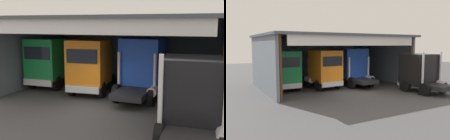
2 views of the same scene
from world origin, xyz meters
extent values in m
plane|color=#4C4C4F|center=(0.00, 0.00, 0.00)|extent=(80.00, 80.00, 0.00)
cube|color=slate|center=(0.00, 9.39, 2.45)|extent=(13.58, 0.24, 4.89)
cube|color=slate|center=(-6.79, 4.70, 2.45)|extent=(0.24, 9.39, 4.89)
cube|color=#474E55|center=(0.00, 4.43, 4.99)|extent=(14.18, 9.92, 0.20)
cube|color=white|center=(0.00, -0.21, 4.54)|extent=(12.22, 0.12, 0.90)
cube|color=#197F3D|center=(-5.13, 3.91, 2.19)|extent=(2.36, 2.60, 2.84)
cube|color=black|center=(-5.14, 2.60, 2.68)|extent=(1.99, 0.07, 0.85)
cube|color=silver|center=(-5.14, 2.57, 0.67)|extent=(2.22, 0.18, 0.44)
cube|color=#232326|center=(-5.12, 5.83, 0.70)|extent=(1.78, 3.50, 0.36)
cylinder|color=silver|center=(-4.07, 5.35, 1.85)|extent=(0.18, 0.18, 2.67)
cylinder|color=silver|center=(-6.18, 5.36, 1.85)|extent=(0.18, 0.18, 2.67)
cylinder|color=silver|center=(-6.18, 5.54, 0.82)|extent=(0.57, 1.20, 0.56)
cylinder|color=black|center=(-4.12, 3.39, 0.52)|extent=(0.31, 1.04, 1.04)
cylinder|color=black|center=(-6.16, 3.40, 0.52)|extent=(0.31, 1.04, 1.04)
cylinder|color=black|center=(-4.10, 5.82, 0.52)|extent=(0.31, 1.04, 1.04)
cylinder|color=black|center=(-6.14, 5.84, 0.52)|extent=(0.31, 1.04, 1.04)
cube|color=orange|center=(-1.48, 3.07, 2.20)|extent=(2.46, 2.66, 2.87)
cube|color=black|center=(-1.41, 1.78, 2.70)|extent=(1.97, 0.17, 0.86)
cube|color=silver|center=(-1.41, 1.75, 0.67)|extent=(2.21, 0.29, 0.44)
cube|color=#232326|center=(-1.58, 4.75, 0.70)|extent=(1.91, 3.17, 0.36)
cylinder|color=silver|center=(-0.53, 4.54, 1.72)|extent=(0.18, 0.18, 2.41)
cylinder|color=silver|center=(-2.61, 4.42, 1.72)|extent=(0.18, 0.18, 2.41)
cylinder|color=silver|center=(-2.60, 4.39, 0.82)|extent=(0.63, 1.23, 0.56)
cylinder|color=black|center=(-0.45, 2.62, 0.52)|extent=(0.36, 1.05, 1.04)
cylinder|color=black|center=(-2.46, 2.50, 0.52)|extent=(0.36, 1.05, 1.04)
cylinder|color=black|center=(-0.58, 4.81, 0.52)|extent=(0.36, 1.05, 1.04)
cylinder|color=black|center=(-2.59, 4.69, 0.52)|extent=(0.36, 1.05, 1.04)
cube|color=#1E47B7|center=(1.91, 3.70, 2.28)|extent=(2.56, 2.48, 2.95)
cube|color=black|center=(1.97, 4.89, 2.79)|extent=(2.08, 0.16, 0.88)
cube|color=silver|center=(1.97, 4.92, 0.71)|extent=(2.33, 0.27, 0.44)
cube|color=#232326|center=(1.82, 1.92, 0.74)|extent=(1.99, 3.31, 0.36)
cylinder|color=silver|center=(0.75, 2.42, 1.77)|extent=(0.18, 0.18, 2.44)
cylinder|color=silver|center=(2.94, 2.31, 1.77)|extent=(0.18, 0.18, 2.44)
cylinder|color=silver|center=(2.94, 2.17, 0.86)|extent=(0.62, 1.23, 0.56)
cylinder|color=black|center=(0.86, 4.22, 0.56)|extent=(0.35, 1.12, 1.11)
cylinder|color=black|center=(3.00, 4.11, 0.56)|extent=(0.35, 1.12, 1.11)
cylinder|color=black|center=(0.75, 1.98, 0.56)|extent=(0.35, 1.12, 1.11)
cylinder|color=black|center=(2.89, 1.87, 0.56)|extent=(0.35, 1.12, 1.11)
cube|color=black|center=(5.32, -1.93, 2.05)|extent=(2.54, 2.50, 2.57)
cube|color=black|center=(5.30, -0.68, 2.50)|extent=(2.13, 0.09, 0.77)
cube|color=silver|center=(5.30, -0.65, 0.67)|extent=(2.38, 0.20, 0.44)
cube|color=#232326|center=(5.34, -3.57, 0.70)|extent=(1.92, 3.00, 0.36)
cylinder|color=silver|center=(4.21, -3.33, 2.05)|extent=(0.18, 0.18, 3.06)
cylinder|color=silver|center=(6.46, -3.25, 0.82)|extent=(0.58, 1.21, 0.56)
cylinder|color=black|center=(4.21, -1.46, 0.52)|extent=(0.32, 1.04, 1.04)
cylinder|color=black|center=(6.41, -1.42, 0.52)|extent=(0.32, 1.04, 1.04)
cylinder|color=black|center=(4.24, -3.59, 0.52)|extent=(0.32, 1.04, 1.04)
cylinder|color=gold|center=(4.27, 8.41, 0.47)|extent=(0.58, 0.58, 0.94)
cube|color=#1E59A5|center=(3.89, 7.62, 0.50)|extent=(0.90, 0.60, 1.00)
camera|label=1|loc=(5.83, -13.29, 4.67)|focal=44.61mm
camera|label=2|loc=(-11.19, -16.35, 4.14)|focal=37.44mm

